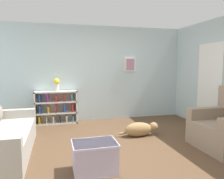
# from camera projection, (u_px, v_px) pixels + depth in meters

# --- Properties ---
(ground_plane) EXTENTS (14.00, 14.00, 0.00)m
(ground_plane) POSITION_uv_depth(u_px,v_px,m) (117.00, 148.00, 4.06)
(ground_plane) COLOR brown
(wall_back) EXTENTS (5.60, 0.13, 2.60)m
(wall_back) POSITION_uv_depth(u_px,v_px,m) (95.00, 73.00, 6.08)
(wall_back) COLOR silver
(wall_back) RESTS_ON ground_plane
(couch) EXTENTS (0.86, 2.08, 0.81)m
(couch) POSITION_uv_depth(u_px,v_px,m) (0.00, 138.00, 3.70)
(couch) COLOR #ADA89E
(couch) RESTS_ON ground_plane
(bookshelf) EXTENTS (1.08, 0.29, 0.86)m
(bookshelf) POSITION_uv_depth(u_px,v_px,m) (56.00, 108.00, 5.72)
(bookshelf) COLOR silver
(bookshelf) RESTS_ON ground_plane
(coffee_table) EXTENTS (0.63, 0.46, 0.44)m
(coffee_table) POSITION_uv_depth(u_px,v_px,m) (95.00, 156.00, 3.13)
(coffee_table) COLOR #BCB2D1
(coffee_table) RESTS_ON ground_plane
(dog) EXTENTS (0.90, 0.27, 0.30)m
(dog) POSITION_uv_depth(u_px,v_px,m) (140.00, 129.00, 4.72)
(dog) COLOR #9E7A4C
(dog) RESTS_ON ground_plane
(vase) EXTENTS (0.15, 0.15, 0.33)m
(vase) POSITION_uv_depth(u_px,v_px,m) (57.00, 84.00, 5.64)
(vase) COLOR silver
(vase) RESTS_ON bookshelf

